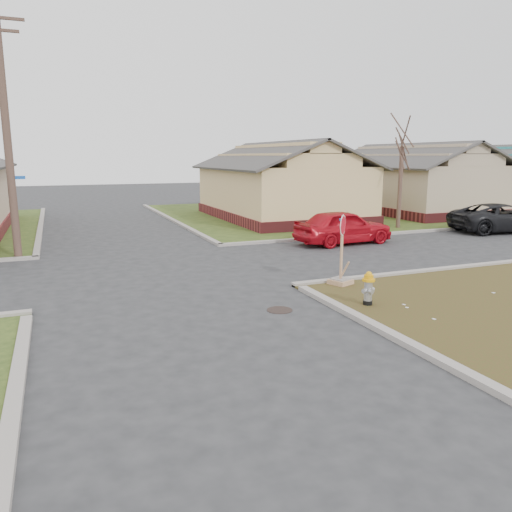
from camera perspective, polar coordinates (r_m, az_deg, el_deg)
name	(u,v)px	position (r m, az deg, el deg)	size (l,w,h in m)	color
ground	(188,315)	(12.23, -7.75, -6.67)	(120.00, 120.00, 0.00)	#29292B
verge_far_right	(420,208)	(38.57, 18.25, 5.20)	(37.00, 19.00, 0.05)	#2B3F16
curbs	(151,271)	(16.96, -11.95, -1.72)	(80.00, 40.00, 0.12)	gray
manhole	(280,310)	(12.48, 2.72, -6.18)	(0.64, 0.64, 0.01)	black
side_house_yellow	(280,183)	(30.65, 2.76, 8.38)	(7.60, 11.60, 4.70)	maroon
side_house_tan	(413,180)	(35.99, 17.54, 8.31)	(7.60, 11.60, 4.70)	maroon
utility_pole	(6,130)	(20.27, -26.63, 12.72)	(1.80, 0.28, 9.00)	#49322A
tree_mid_right	(400,188)	(27.33, 16.13, 7.51)	(0.22, 0.22, 4.20)	#49322A
fire_hydrant	(368,286)	(12.95, 12.72, -3.41)	(0.32, 0.32, 0.87)	black
stop_sign	(341,269)	(14.88, 9.69, -1.50)	(0.59, 0.57, 2.07)	tan
red_sedan	(343,227)	(22.06, 9.94, 3.32)	(1.77, 4.39, 1.50)	#B90D19
dark_pickup	(502,218)	(28.09, 26.27, 3.94)	(2.37, 5.15, 1.43)	black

